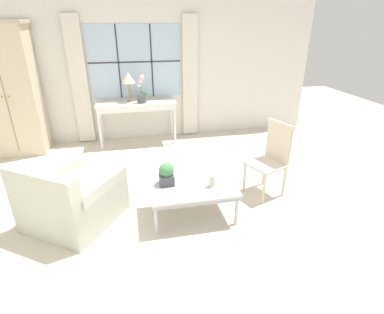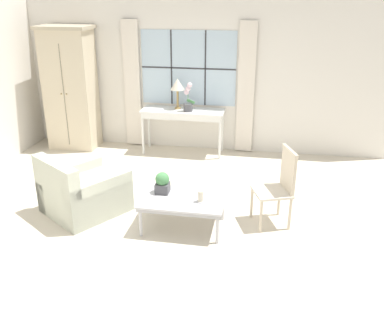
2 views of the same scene
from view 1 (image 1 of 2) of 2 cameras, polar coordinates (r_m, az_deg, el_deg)
name	(u,v)px [view 1 (image 1 of 2)]	position (r m, az deg, el deg)	size (l,w,h in m)	color
ground_plane	(154,222)	(3.74, -7.22, -12.19)	(14.00, 14.00, 0.00)	beige
wall_back_windowed	(136,68)	(6.09, -10.69, 16.25)	(7.20, 0.14, 2.80)	silver
armoire	(11,91)	(6.11, -31.29, 10.74)	(0.94, 0.62, 2.25)	beige
console_table	(136,107)	(5.89, -10.53, 9.41)	(1.49, 0.49, 0.81)	white
table_lamp	(128,79)	(5.85, -12.04, 14.37)	(0.25, 0.25, 0.55)	#9E7F47
potted_orchid	(141,92)	(5.77, -9.61, 12.04)	(0.21, 0.16, 0.51)	#4C4C51
armchair_upholstered	(72,201)	(3.85, -21.86, -7.74)	(1.28, 1.29, 0.83)	beige
side_chair_wooden	(272,155)	(4.19, 15.00, 0.38)	(0.56, 0.56, 1.01)	beige
coffee_table	(192,189)	(3.63, 0.02, -6.14)	(1.05, 0.68, 0.41)	#BCBCC1
potted_plant_small	(166,174)	(3.60, -4.88, -3.20)	(0.18, 0.18, 0.28)	#4C4C51
pillar_candle	(212,181)	(3.58, 3.83, -4.62)	(0.10, 0.10, 0.16)	silver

